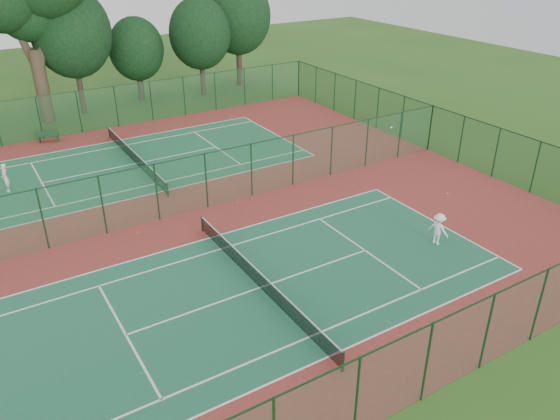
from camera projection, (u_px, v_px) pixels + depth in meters
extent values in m
plane|color=#2D581B|center=(184.00, 213.00, 32.49)|extent=(120.00, 120.00, 0.00)
cube|color=maroon|center=(184.00, 213.00, 32.49)|extent=(40.00, 36.00, 0.01)
cube|color=#1F6444|center=(259.00, 288.00, 25.67)|extent=(23.77, 10.97, 0.01)
cube|color=#20673F|center=(136.00, 164.00, 39.29)|extent=(23.77, 10.97, 0.01)
cube|color=#1C5431|center=(98.00, 109.00, 45.31)|extent=(40.00, 0.02, 3.50)
cube|color=#153A1E|center=(95.00, 89.00, 44.52)|extent=(40.00, 0.05, 0.05)
cube|color=#18492E|center=(393.00, 380.00, 18.07)|extent=(40.00, 0.02, 3.50)
cube|color=#13351A|center=(398.00, 340.00, 17.29)|extent=(40.00, 0.05, 0.05)
cube|color=#174529|center=(430.00, 128.00, 41.02)|extent=(0.02, 36.00, 3.50)
cube|color=#153B21|center=(433.00, 106.00, 40.24)|extent=(0.05, 36.00, 0.05)
cube|color=#1C5530|center=(182.00, 186.00, 31.69)|extent=(40.00, 0.02, 3.50)
cube|color=#143920|center=(180.00, 159.00, 30.90)|extent=(40.00, 0.05, 0.05)
cylinder|color=#143922|center=(343.00, 362.00, 20.62)|extent=(0.10, 0.10, 0.97)
cylinder|color=#143922|center=(202.00, 224.00, 30.30)|extent=(0.10, 0.10, 0.97)
cube|color=black|center=(259.00, 280.00, 25.46)|extent=(0.02, 12.80, 0.85)
cube|color=silver|center=(259.00, 272.00, 25.26)|extent=(0.04, 12.80, 0.06)
cylinder|color=#13341B|center=(168.00, 190.00, 34.23)|extent=(0.10, 0.10, 0.97)
cylinder|color=#13341B|center=(109.00, 132.00, 43.92)|extent=(0.10, 0.10, 0.97)
cube|color=black|center=(135.00, 158.00, 39.08)|extent=(0.02, 12.80, 0.85)
cube|color=silver|center=(134.00, 152.00, 38.88)|extent=(0.04, 12.80, 0.06)
imported|color=white|center=(438.00, 229.00, 28.87)|extent=(0.92, 1.28, 1.79)
imported|color=silver|center=(5.00, 178.00, 34.78)|extent=(0.50, 0.71, 1.85)
cube|color=#13361C|center=(39.00, 139.00, 43.09)|extent=(0.23, 0.45, 0.50)
cube|color=#13361C|center=(57.00, 138.00, 43.35)|extent=(0.23, 0.45, 0.50)
cube|color=#13361C|center=(48.00, 136.00, 43.10)|extent=(1.74, 1.00, 0.06)
cube|color=#13361C|center=(47.00, 133.00, 42.79)|extent=(1.61, 0.60, 0.50)
sphere|color=#C2DA32|center=(238.00, 202.00, 33.66)|extent=(0.06, 0.06, 0.06)
sphere|color=#CDE034|center=(253.00, 198.00, 34.21)|extent=(0.07, 0.07, 0.07)
sphere|color=yellow|center=(138.00, 232.00, 30.32)|extent=(0.07, 0.07, 0.07)
cylinder|color=#3A2D1F|center=(42.00, 86.00, 46.50)|extent=(1.14, 1.14, 6.24)
cylinder|color=#3A2D1F|center=(18.00, 30.00, 44.16)|extent=(2.11, 0.62, 6.20)
cylinder|color=#3A2D1F|center=(42.00, 25.00, 44.50)|extent=(1.97, 0.58, 6.73)
sphere|color=black|center=(27.00, 8.00, 44.37)|extent=(5.41, 5.41, 5.41)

